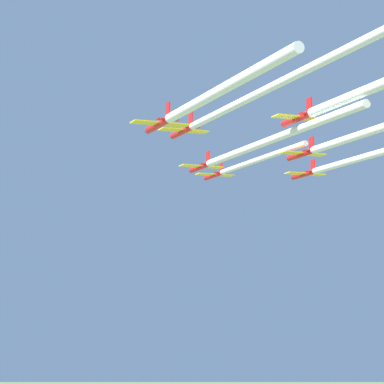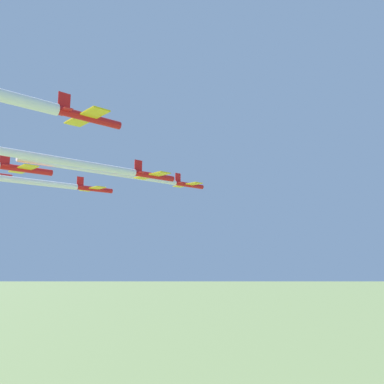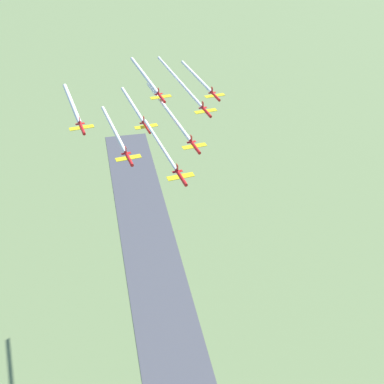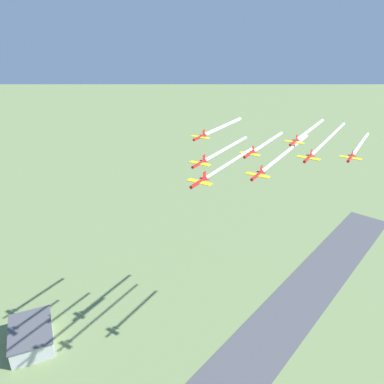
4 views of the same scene
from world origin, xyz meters
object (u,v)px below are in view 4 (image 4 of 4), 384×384
object	(u,v)px
jet_0	(199,182)
jet_3	(308,158)
jet_4	(250,154)
jet_7	(294,142)
hangar	(31,336)
jet_2	(199,163)
jet_6	(350,158)
jet_1	(257,175)
jet_5	(200,137)

from	to	relation	value
jet_0	jet_3	distance (m)	41.46
jet_4	jet_7	bearing A→B (deg)	-120.47
jet_3	jet_4	xyz separation A→B (m)	(-17.12, -12.20, -2.23)
jet_0	jet_4	distance (m)	35.77
hangar	jet_7	distance (m)	153.63
hangar	jet_2	xyz separation A→B (m)	(49.10, 67.64, 96.57)
hangar	jet_6	world-z (taller)	jet_6
jet_4	jet_6	bearing A→B (deg)	-150.46
jet_6	jet_4	bearing A→B (deg)	29.54
jet_1	jet_0	bearing A→B (deg)	59.53
hangar	jet_2	size ratio (longest dim) A/B	3.70
jet_1	jet_7	xyz separation A→B (m)	(-20.74, 29.10, 1.64)
hangar	jet_5	world-z (taller)	jet_5
hangar	jet_7	bearing A→B (deg)	67.34
hangar	jet_5	distance (m)	129.17
jet_3	hangar	bearing A→B (deg)	21.87
jet_0	jet_6	bearing A→B (deg)	-120.47
jet_3	jet_7	xyz separation A→B (m)	(-18.93, 8.45, -0.68)
jet_5	jet_2	bearing A→B (deg)	120.47
jet_4	jet_5	world-z (taller)	jet_5
jet_1	jet_3	distance (m)	20.86
jet_4	jet_6	xyz separation A→B (m)	(15.31, 32.85, -0.99)
jet_5	jet_6	size ratio (longest dim) A/B	1.00
hangar	jet_0	distance (m)	133.41
hangar	jet_2	world-z (taller)	jet_2
jet_1	jet_5	distance (m)	36.39
jet_6	jet_7	bearing A→B (deg)	-0.00
jet_1	jet_7	bearing A→B (deg)	-90.00
jet_3	jet_5	bearing A→B (deg)	0.00
hangar	jet_5	bearing A→B (deg)	68.37
jet_0	jet_4	bearing A→B (deg)	-90.00
hangar	jet_7	world-z (taller)	jet_7
jet_2	jet_3	bearing A→B (deg)	-150.46
jet_3	jet_4	bearing A→B (deg)	0.00
jet_4	jet_5	bearing A→B (deg)	-0.00
jet_0	jet_1	xyz separation A→B (m)	(-1.81, 20.65, -1.65)
jet_0	jet_2	world-z (taller)	jet_0
hangar	jet_3	distance (m)	155.07
jet_0	jet_5	size ratio (longest dim) A/B	1.00
hangar	jet_0	bearing A→B (deg)	41.02
jet_2	jet_7	distance (m)	41.50
jet_6	jet_7	distance (m)	21.17
jet_0	jet_5	xyz separation A→B (m)	(-37.85, 16.91, 1.60)
jet_2	jet_4	size ratio (longest dim) A/B	1.00
jet_1	jet_6	bearing A→B (deg)	-120.47
jet_1	jet_3	size ratio (longest dim) A/B	1.00
jet_2	jet_7	size ratio (longest dim) A/B	1.00
jet_6	jet_1	bearing A→B (deg)	59.53
jet_1	jet_5	world-z (taller)	jet_5
jet_1	jet_3	bearing A→B (deg)	-120.47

